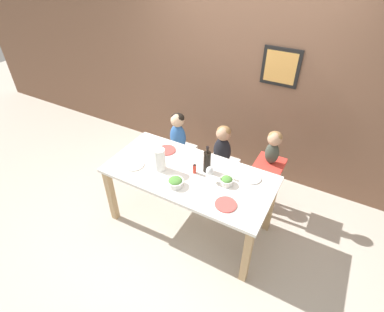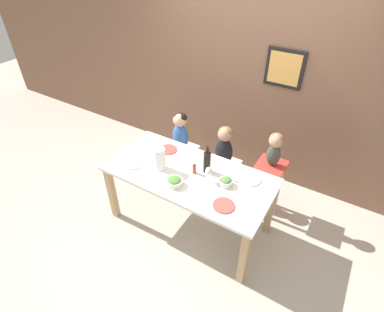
% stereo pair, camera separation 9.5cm
% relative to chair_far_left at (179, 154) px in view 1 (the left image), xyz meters
% --- Properties ---
extents(ground_plane, '(14.00, 14.00, 0.00)m').
position_rel_chair_far_left_xyz_m(ground_plane, '(0.55, -0.68, -0.38)').
color(ground_plane, '#BCB2A3').
extents(wall_back, '(10.00, 0.09, 2.70)m').
position_rel_chair_far_left_xyz_m(wall_back, '(0.55, 0.68, 0.97)').
color(wall_back, brown).
rests_on(wall_back, ground_plane).
extents(dining_table, '(1.75, 0.84, 0.77)m').
position_rel_chair_far_left_xyz_m(dining_table, '(0.55, -0.68, 0.29)').
color(dining_table, white).
rests_on(dining_table, ground_plane).
extents(chair_far_left, '(0.37, 0.40, 0.45)m').
position_rel_chair_far_left_xyz_m(chair_far_left, '(0.00, 0.00, 0.00)').
color(chair_far_left, silver).
rests_on(chair_far_left, ground_plane).
extents(chair_far_center, '(0.37, 0.40, 0.45)m').
position_rel_chair_far_left_xyz_m(chair_far_center, '(0.62, 0.00, 0.00)').
color(chair_far_center, silver).
rests_on(chair_far_center, ground_plane).
extents(chair_right_highchair, '(0.31, 0.34, 0.69)m').
position_rel_chair_far_left_xyz_m(chair_right_highchair, '(1.21, -0.00, 0.16)').
color(chair_right_highchair, silver).
rests_on(chair_right_highchair, ground_plane).
extents(person_child_left, '(0.22, 0.18, 0.53)m').
position_rel_chair_far_left_xyz_m(person_child_left, '(0.00, 0.00, 0.37)').
color(person_child_left, '#3366B2').
rests_on(person_child_left, chair_far_left).
extents(person_child_center, '(0.22, 0.18, 0.53)m').
position_rel_chair_far_left_xyz_m(person_child_center, '(0.62, 0.00, 0.37)').
color(person_child_center, black).
rests_on(person_child_center, chair_far_center).
extents(person_baby_right, '(0.15, 0.16, 0.40)m').
position_rel_chair_far_left_xyz_m(person_baby_right, '(1.21, 0.00, 0.56)').
color(person_baby_right, '#3D4238').
rests_on(person_baby_right, chair_right_highchair).
extents(wine_bottle, '(0.08, 0.08, 0.31)m').
position_rel_chair_far_left_xyz_m(wine_bottle, '(0.69, -0.55, 0.51)').
color(wine_bottle, black).
rests_on(wine_bottle, dining_table).
extents(paper_towel_roll, '(0.12, 0.12, 0.25)m').
position_rel_chair_far_left_xyz_m(paper_towel_roll, '(0.25, -0.76, 0.51)').
color(paper_towel_roll, white).
rests_on(paper_towel_roll, dining_table).
extents(wine_glass_near, '(0.08, 0.08, 0.17)m').
position_rel_chair_far_left_xyz_m(wine_glass_near, '(0.78, -0.68, 0.51)').
color(wine_glass_near, white).
rests_on(wine_glass_near, dining_table).
extents(salad_bowl_large, '(0.16, 0.16, 0.08)m').
position_rel_chair_far_left_xyz_m(salad_bowl_large, '(0.52, -0.90, 0.43)').
color(salad_bowl_large, white).
rests_on(salad_bowl_large, dining_table).
extents(salad_bowl_small, '(0.13, 0.13, 0.08)m').
position_rel_chair_far_left_xyz_m(salad_bowl_small, '(0.95, -0.64, 0.43)').
color(salad_bowl_small, white).
rests_on(salad_bowl_small, dining_table).
extents(dinner_plate_front_left, '(0.20, 0.20, 0.01)m').
position_rel_chair_far_left_xyz_m(dinner_plate_front_left, '(-0.02, -0.85, 0.39)').
color(dinner_plate_front_left, silver).
rests_on(dinner_plate_front_left, dining_table).
extents(dinner_plate_back_left, '(0.20, 0.20, 0.01)m').
position_rel_chair_far_left_xyz_m(dinner_plate_back_left, '(0.13, -0.45, 0.39)').
color(dinner_plate_back_left, '#D14C47').
rests_on(dinner_plate_back_left, dining_table).
extents(dinner_plate_back_right, '(0.20, 0.20, 0.01)m').
position_rel_chair_far_left_xyz_m(dinner_plate_back_right, '(1.14, -0.44, 0.39)').
color(dinner_plate_back_right, silver).
rests_on(dinner_plate_back_right, dining_table).
extents(dinner_plate_front_right, '(0.20, 0.20, 0.01)m').
position_rel_chair_far_left_xyz_m(dinner_plate_front_right, '(1.07, -0.90, 0.39)').
color(dinner_plate_front_right, '#D14C47').
rests_on(dinner_plate_front_right, dining_table).
extents(condiment_bottle_hot_sauce, '(0.04, 0.04, 0.12)m').
position_rel_chair_far_left_xyz_m(condiment_bottle_hot_sauce, '(0.60, -0.64, 0.44)').
color(condiment_bottle_hot_sauce, red).
rests_on(condiment_bottle_hot_sauce, dining_table).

